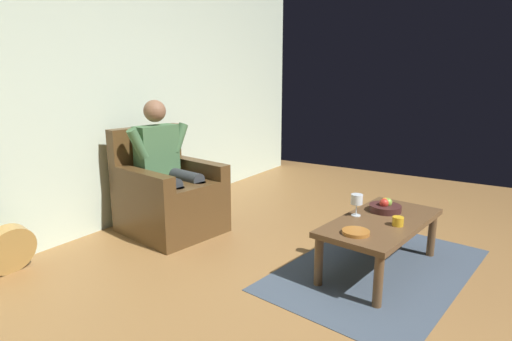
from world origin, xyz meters
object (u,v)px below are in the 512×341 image
object	(u,v)px
guitar	(7,245)
fruit_bowl	(385,207)
armchair	(168,197)
person_seated	(166,163)
coffee_table	(381,227)
decorative_dish	(356,232)
wine_glass_near	(357,200)
candle_jar	(398,221)

from	to	relation	value
guitar	fruit_bowl	xyz separation A→B (m)	(-1.73, 2.23, 0.21)
armchair	person_seated	xyz separation A→B (m)	(-0.00, -0.01, 0.32)
guitar	fruit_bowl	size ratio (longest dim) A/B	4.03
coffee_table	decorative_dish	xyz separation A→B (m)	(0.37, -0.06, 0.07)
person_seated	wine_glass_near	xyz separation A→B (m)	(-0.24, 1.72, -0.14)
wine_glass_near	decorative_dish	bearing A→B (deg)	19.30
coffee_table	candle_jar	world-z (taller)	candle_jar
person_seated	decorative_dish	bearing A→B (deg)	94.94
armchair	guitar	size ratio (longest dim) A/B	0.98
armchair	decorative_dish	xyz separation A→B (m)	(0.12, 1.84, 0.08)
armchair	fruit_bowl	distance (m)	1.92
wine_glass_near	person_seated	bearing A→B (deg)	-82.19
coffee_table	candle_jar	size ratio (longest dim) A/B	14.85
coffee_table	fruit_bowl	world-z (taller)	fruit_bowl
fruit_bowl	candle_jar	world-z (taller)	fruit_bowl
wine_glass_near	candle_jar	xyz separation A→B (m)	(0.05, 0.32, -0.09)
coffee_table	guitar	size ratio (longest dim) A/B	1.19
guitar	candle_jar	world-z (taller)	guitar
candle_jar	guitar	bearing A→B (deg)	-58.65
armchair	coffee_table	world-z (taller)	armchair
fruit_bowl	armchair	bearing A→B (deg)	-76.14
armchair	decorative_dish	world-z (taller)	armchair
wine_glass_near	decorative_dish	distance (m)	0.40
guitar	candle_jar	bearing A→B (deg)	121.35
person_seated	wine_glass_near	bearing A→B (deg)	106.57
coffee_table	candle_jar	xyz separation A→B (m)	(0.06, 0.13, 0.09)
coffee_table	decorative_dish	world-z (taller)	decorative_dish
armchair	candle_jar	world-z (taller)	armchair
fruit_bowl	wine_glass_near	bearing A→B (deg)	-34.76
person_seated	guitar	xyz separation A→B (m)	(1.27, -0.35, -0.43)
wine_glass_near	coffee_table	bearing A→B (deg)	93.95
coffee_table	candle_jar	distance (m)	0.17
candle_jar	decorative_dish	bearing A→B (deg)	-31.94
armchair	guitar	distance (m)	1.33
decorative_dish	wine_glass_near	bearing A→B (deg)	-160.70
decorative_dish	candle_jar	xyz separation A→B (m)	(-0.31, 0.19, 0.02)
person_seated	coffee_table	size ratio (longest dim) A/B	1.04
guitar	decorative_dish	xyz separation A→B (m)	(-1.15, 2.20, 0.18)
armchair	candle_jar	xyz separation A→B (m)	(-0.19, 2.03, 0.10)
guitar	wine_glass_near	bearing A→B (deg)	125.99
coffee_table	candle_jar	bearing A→B (deg)	64.84
wine_glass_near	armchair	bearing A→B (deg)	-82.09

